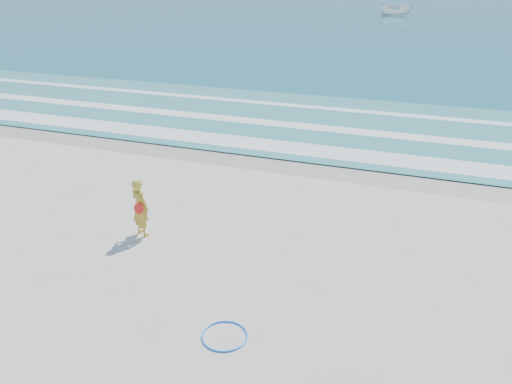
% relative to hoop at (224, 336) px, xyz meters
% --- Properties ---
extents(ground, '(400.00, 400.00, 0.00)m').
position_rel_hoop_xyz_m(ground, '(-1.51, 0.26, -0.02)').
color(ground, silver).
rests_on(ground, ground).
extents(wet_sand, '(400.00, 2.40, 0.00)m').
position_rel_hoop_xyz_m(wet_sand, '(-1.51, 9.26, -0.01)').
color(wet_sand, '#B2A893').
rests_on(wet_sand, ground).
extents(ocean, '(400.00, 190.00, 0.04)m').
position_rel_hoop_xyz_m(ocean, '(-1.51, 105.26, 0.00)').
color(ocean, '#19727F').
rests_on(ocean, ground).
extents(shallow, '(400.00, 10.00, 0.01)m').
position_rel_hoop_xyz_m(shallow, '(-1.51, 14.26, 0.03)').
color(shallow, '#59B7AD').
rests_on(shallow, ocean).
extents(foam_near, '(400.00, 1.40, 0.01)m').
position_rel_hoop_xyz_m(foam_near, '(-1.51, 10.56, 0.04)').
color(foam_near, white).
rests_on(foam_near, shallow).
extents(foam_mid, '(400.00, 0.90, 0.01)m').
position_rel_hoop_xyz_m(foam_mid, '(-1.51, 13.46, 0.04)').
color(foam_mid, white).
rests_on(foam_mid, shallow).
extents(foam_far, '(400.00, 0.60, 0.01)m').
position_rel_hoop_xyz_m(foam_far, '(-1.51, 16.76, 0.04)').
color(foam_far, white).
rests_on(foam_far, shallow).
extents(hoop, '(1.14, 1.14, 0.03)m').
position_rel_hoop_xyz_m(hoop, '(0.00, 0.00, 0.00)').
color(hoop, '#0E70FE').
rests_on(hoop, ground).
extents(boat, '(4.78, 2.33, 1.77)m').
position_rel_hoop_xyz_m(boat, '(-3.89, 72.41, 0.91)').
color(boat, silver).
rests_on(boat, ocean).
extents(woman, '(0.65, 0.55, 1.52)m').
position_rel_hoop_xyz_m(woman, '(-3.51, 2.89, 0.74)').
color(woman, gold).
rests_on(woman, ground).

